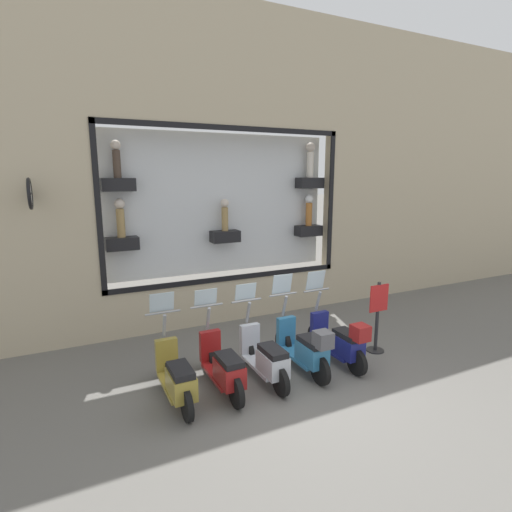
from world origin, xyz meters
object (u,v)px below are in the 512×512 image
Objects in this scene: scooter_red_3 at (223,367)px; scooter_olive_4 at (177,377)px; shop_sign_post at (378,315)px; scooter_navy_0 at (340,341)px; scooter_teal_1 at (305,348)px; scooter_silver_2 at (265,358)px.

scooter_red_3 is 0.79m from scooter_olive_4.
scooter_red_3 is 3.41m from shop_sign_post.
scooter_navy_0 is 3.16m from scooter_olive_4.
scooter_olive_4 is (0.06, 2.37, -0.05)m from scooter_teal_1.
scooter_olive_4 reaches higher than scooter_silver_2.
scooter_silver_2 is (0.06, 1.58, -0.05)m from scooter_navy_0.
scooter_olive_4 is at bearing 90.01° from scooter_red_3.
scooter_silver_2 is 1.00× the size of scooter_red_3.
scooter_red_3 is 1.00× the size of scooter_olive_4.
scooter_silver_2 is at bearing 86.04° from scooter_teal_1.
scooter_olive_4 is at bearing 89.96° from scooter_silver_2.
scooter_red_3 reaches higher than shop_sign_post.
scooter_silver_2 is (0.05, 0.79, -0.05)m from scooter_teal_1.
scooter_silver_2 is 2.63m from shop_sign_post.
shop_sign_post is at bearing -82.49° from scooter_navy_0.
scooter_teal_1 is 1.58m from scooter_red_3.
scooter_silver_2 is 1.00× the size of scooter_olive_4.
scooter_navy_0 is 1.00× the size of scooter_teal_1.
scooter_teal_1 is (0.00, 0.79, 0.01)m from scooter_navy_0.
scooter_silver_2 is 1.22× the size of shop_sign_post.
scooter_navy_0 is at bearing 97.51° from shop_sign_post.
scooter_teal_1 is at bearing -92.03° from scooter_red_3.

